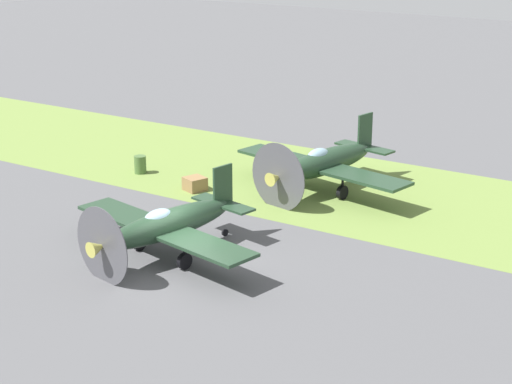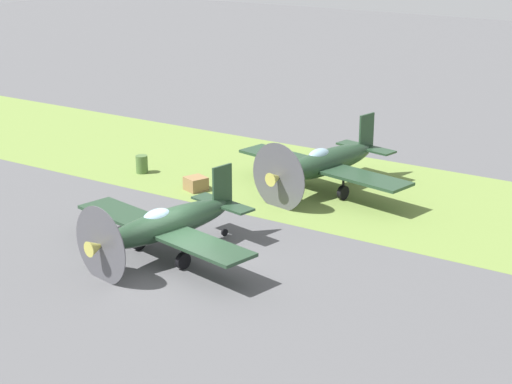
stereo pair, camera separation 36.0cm
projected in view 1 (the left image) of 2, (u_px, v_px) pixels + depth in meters
ground_plane at (190, 267)px, 31.12m from camera, size 160.00×160.00×0.00m
grass_verge at (332, 187)px, 40.17m from camera, size 120.00×11.00×0.01m
airplane_lead at (167, 225)px, 31.62m from camera, size 8.84×7.06×3.13m
airplane_wingman at (324, 162)px, 39.17m from camera, size 9.41×7.51×3.33m
fuel_drum at (140, 165)px, 42.14m from camera, size 0.60×0.60×0.90m
supply_crate at (195, 184)px, 39.58m from camera, size 1.15×1.15×0.64m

